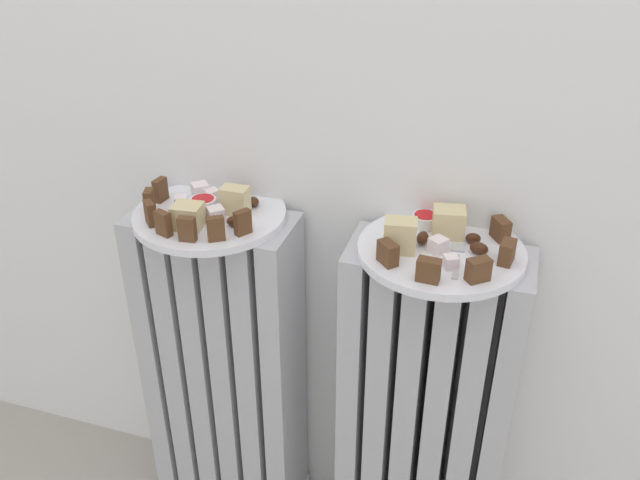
{
  "coord_description": "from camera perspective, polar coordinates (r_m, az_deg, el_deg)",
  "views": [
    {
      "loc": [
        0.27,
        -0.56,
        1.15
      ],
      "look_at": [
        0.0,
        0.28,
        0.64
      ],
      "focal_mm": 37.54,
      "sensor_mm": 36.0,
      "label": 1
    }
  ],
  "objects": [
    {
      "name": "radiator_left",
      "position": [
        1.26,
        -8.11,
        -11.31
      ],
      "size": [
        0.28,
        0.13,
        0.64
      ],
      "color": "#B2B2B7",
      "rests_on": "ground_plane"
    },
    {
      "name": "radiator_right",
      "position": [
        1.18,
        8.78,
        -14.82
      ],
      "size": [
        0.28,
        0.13,
        0.64
      ],
      "color": "#B2B2B7",
      "rests_on": "ground_plane"
    },
    {
      "name": "plate_left",
      "position": [
        1.08,
        -9.36,
        2.12
      ],
      "size": [
        0.24,
        0.24,
        0.01
      ],
      "primitive_type": "cylinder",
      "color": "white",
      "rests_on": "radiator_left"
    },
    {
      "name": "plate_right",
      "position": [
        0.98,
        10.27,
        -0.91
      ],
      "size": [
        0.24,
        0.24,
        0.01
      ],
      "primitive_type": "cylinder",
      "color": "white",
      "rests_on": "radiator_right"
    },
    {
      "name": "dark_cake_slice_left_0",
      "position": [
        1.12,
        -13.45,
        4.18
      ],
      "size": [
        0.02,
        0.03,
        0.04
      ],
      "primitive_type": "cube",
      "rotation": [
        0.0,
        0.0,
        -1.71
      ],
      "color": "#56351E",
      "rests_on": "plate_left"
    },
    {
      "name": "dark_cake_slice_left_1",
      "position": [
        1.08,
        -14.35,
        3.22
      ],
      "size": [
        0.02,
        0.03,
        0.04
      ],
      "primitive_type": "cube",
      "rotation": [
        0.0,
        0.0,
        -1.25
      ],
      "color": "#56351E",
      "rests_on": "plate_left"
    },
    {
      "name": "dark_cake_slice_left_2",
      "position": [
        1.04,
        -14.3,
        2.22
      ],
      "size": [
        0.03,
        0.03,
        0.04
      ],
      "primitive_type": "cube",
      "rotation": [
        0.0,
        0.0,
        -0.8
      ],
      "color": "#56351E",
      "rests_on": "plate_left"
    },
    {
      "name": "dark_cake_slice_left_3",
      "position": [
        1.01,
        -13.22,
        1.38
      ],
      "size": [
        0.03,
        0.02,
        0.04
      ],
      "primitive_type": "cube",
      "rotation": [
        0.0,
        0.0,
        -0.35
      ],
      "color": "#56351E",
      "rests_on": "plate_left"
    },
    {
      "name": "dark_cake_slice_left_4",
      "position": [
        0.99,
        -11.27,
        0.91
      ],
      "size": [
        0.03,
        0.01,
        0.04
      ],
      "primitive_type": "cube",
      "rotation": [
        0.0,
        0.0,
        0.11
      ],
      "color": "#56351E",
      "rests_on": "plate_left"
    },
    {
      "name": "dark_cake_slice_left_5",
      "position": [
        0.98,
        -8.87,
        0.95
      ],
      "size": [
        0.03,
        0.02,
        0.04
      ],
      "primitive_type": "cube",
      "rotation": [
        0.0,
        0.0,
        0.56
      ],
      "color": "#56351E",
      "rests_on": "plate_left"
    },
    {
      "name": "dark_cake_slice_left_6",
      "position": [
        0.99,
        -6.61,
        1.5
      ],
      "size": [
        0.02,
        0.03,
        0.04
      ],
      "primitive_type": "cube",
      "rotation": [
        0.0,
        0.0,
        1.01
      ],
      "color": "#56351E",
      "rests_on": "plate_left"
    },
    {
      "name": "marble_cake_slice_left_0",
      "position": [
        1.05,
        -7.26,
        3.38
      ],
      "size": [
        0.04,
        0.03,
        0.04
      ],
      "primitive_type": "cube",
      "rotation": [
        0.0,
        0.0,
        0.01
      ],
      "color": "beige",
      "rests_on": "plate_left"
    },
    {
      "name": "marble_cake_slice_left_1",
      "position": [
        1.03,
        -11.2,
        2.03
      ],
      "size": [
        0.05,
        0.04,
        0.04
      ],
      "primitive_type": "cube",
      "rotation": [
        0.0,
        0.0,
        0.09
      ],
      "color": "beige",
      "rests_on": "plate_left"
    },
    {
      "name": "turkish_delight_left_0",
      "position": [
        1.09,
        -11.75,
        3.19
      ],
      "size": [
        0.03,
        0.03,
        0.02
      ],
      "primitive_type": "cube",
      "rotation": [
        0.0,
        0.0,
        0.43
      ],
      "color": "white",
      "rests_on": "plate_left"
    },
    {
      "name": "turkish_delight_left_1",
      "position": [
        1.04,
        -8.87,
        2.14
      ],
      "size": [
        0.03,
        0.03,
        0.02
      ],
      "primitive_type": "cube",
      "rotation": [
        0.0,
        0.0,
        0.72
      ],
      "color": "white",
      "rests_on": "plate_left"
    },
    {
      "name": "turkish_delight_left_2",
      "position": [
        1.1,
        -9.18,
        3.77
      ],
      "size": [
        0.03,
        0.03,
        0.02
      ],
      "primitive_type": "cube",
      "rotation": [
        0.0,
        0.0,
        1.06
      ],
      "color": "white",
      "rests_on": "plate_left"
    },
    {
      "name": "turkish_delight_left_3",
      "position": [
        1.11,
        -10.17,
        4.15
      ],
      "size": [
        0.04,
        0.04,
        0.03
      ],
      "primitive_type": "cube",
      "rotation": [
        0.0,
        0.0,
        0.73
      ],
      "color": "white",
      "rests_on": "plate_left"
    },
    {
      "name": "medjool_date_left_0",
      "position": [
        1.08,
        -5.74,
        3.27
      ],
      "size": [
        0.03,
        0.03,
        0.01
      ],
      "primitive_type": "ellipsoid",
      "rotation": [
        0.0,
        0.0,
        2.13
      ],
      "color": "#3D1E0F",
      "rests_on": "plate_left"
    },
    {
      "name": "medjool_date_left_1",
      "position": [
        1.06,
        -11.91,
        2.38
      ],
      "size": [
        0.03,
        0.03,
        0.02
      ],
      "primitive_type": "ellipsoid",
      "rotation": [
        0.0,
        0.0,
        2.59
      ],
      "color": "#3D1E0F",
      "rests_on": "plate_left"
    },
    {
      "name": "medjool_date_left_2",
      "position": [
        1.11,
        -6.91,
        3.95
      ],
      "size": [
        0.03,
        0.03,
        0.02
      ],
      "primitive_type": "ellipsoid",
      "rotation": [
        0.0,
        0.0,
        0.94
      ],
      "color": "#3D1E0F",
      "rests_on": "plate_left"
    },
    {
      "name": "medjool_date_left_3",
      "position": [
        1.02,
        -7.27,
        1.58
      ],
      "size": [
        0.03,
        0.02,
        0.02
      ],
      "primitive_type": "ellipsoid",
      "rotation": [
        0.0,
        0.0,
        0.11
      ],
      "color": "#3D1E0F",
      "rests_on": "plate_left"
    },
    {
      "name": "jam_bowl_left",
      "position": [
        1.06,
        -9.9,
        2.96
      ],
      "size": [
        0.04,
        0.04,
        0.03
      ],
      "color": "white",
      "rests_on": "plate_left"
    },
    {
      "name": "dark_cake_slice_right_0",
      "position": [
        0.92,
        5.8,
        -1.11
      ],
      "size": [
        0.03,
        0.03,
        0.03
      ],
      "primitive_type": "cube",
      "rotation": [
        0.0,
        0.0,
        -0.78
      ],
      "color": "#56351E",
      "rests_on": "plate_right"
    },
    {
      "name": "dark_cake_slice_right_1",
      "position": [
        0.89,
        9.23,
        -2.55
      ],
      "size": [
        0.03,
        0.02,
        0.03
      ],
      "primitive_type": "cube",
      "rotation": [
        0.0,
        0.0,
        -0.05
      ],
      "color": "#56351E",
      "rests_on": "plate_right"
    },
    {
      "name": "dark_cake_slice_right_2",
      "position": [
        0.9,
        13.35,
        -2.49
      ],
      "size": [
        0.04,
        0.03,
        0.03
      ],
      "primitive_type": "cube",
      "rotation": [
        0.0,
        0.0,
        0.68
      ],
      "color": "#56351E",
      "rests_on": "plate_right"
    },
    {
      "name": "dark_cake_slice_right_3",
      "position": [
        0.95,
        15.66,
        -1.02
      ],
      "size": [
        0.02,
        0.03,
        0.03
      ],
      "primitive_type": "cube",
      "rotation": [
        0.0,
        0.0,
        1.41
      ],
      "color": "#56351E",
      "rests_on": "plate_right"
    },
    {
      "name": "dark_cake_slice_right_4",
      "position": [
        1.01,
        15.14,
        0.9
      ],
      "size": [
        0.03,
        0.04,
        0.03
      ],
      "primitive_type": "cube",
      "rotation": [
        0.0,
        0.0,
        2.14
      ],
      "color": "#56351E",
      "rests_on": "plate_right"
    },
    {
      "name": "marble_cake_slice_right_0",
      "position": [
        1.0,
        10.91,
        1.5
      ],
      "size": [
        0.05,
        0.05,
        0.04
      ],
      "primitive_type": "cube",
      "rotation": [
        0.0,
        0.0,
        0.17
      ],
      "color": "beige",
      "rests_on": "plate_right"
    },
    {
      "name": "marble_cake_slice_right_1",
      "position": [
        0.95,
        6.84,
        0.37
      ],
      "size": [
        0.05,
        0.04,
        0.05
      ],
      "primitive_type": "cube",
      "rotation": [
        0.0,
        0.0,
        0.17
      ],
      "color": "beige",
      "rests_on": "plate_right"
    },
    {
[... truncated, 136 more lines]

